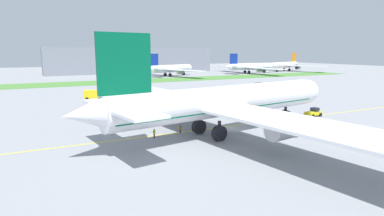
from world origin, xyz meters
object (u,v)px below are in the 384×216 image
at_px(pushback_tug, 313,113).
at_px(ground_crew_marshaller_front, 154,132).
at_px(parked_airliner_far_outer, 286,65).
at_px(parked_airliner_far_centre, 170,69).
at_px(airliner_foreground, 221,102).
at_px(parked_airliner_far_right, 249,67).
at_px(service_truck_baggage_loader, 93,95).
at_px(service_truck_fuel_bowser, 188,96).
at_px(service_truck_catering_van, 257,87).
at_px(ground_crew_wingwalker_port, 180,129).

distance_m(pushback_tug, ground_crew_marshaller_front, 41.21).
bearing_deg(parked_airliner_far_outer, parked_airliner_far_centre, -175.80).
height_order(airliner_foreground, pushback_tug, airliner_foreground).
distance_m(parked_airliner_far_centre, parked_airliner_far_right, 60.00).
xyz_separation_m(ground_crew_marshaller_front, service_truck_baggage_loader, (-1.39, 53.76, 0.56)).
relative_size(pushback_tug, service_truck_fuel_bowser, 1.12).
bearing_deg(parked_airliner_far_right, airliner_foreground, -128.43).
height_order(service_truck_catering_van, parked_airliner_far_outer, parked_airliner_far_outer).
xyz_separation_m(parked_airliner_far_centre, parked_airliner_far_right, (59.98, -1.68, -0.04)).
bearing_deg(ground_crew_wingwalker_port, service_truck_baggage_loader, 97.61).
bearing_deg(ground_crew_marshaller_front, service_truck_baggage_loader, 91.48).
height_order(ground_crew_wingwalker_port, service_truck_baggage_loader, service_truck_baggage_loader).
height_order(service_truck_baggage_loader, service_truck_catering_van, service_truck_catering_van).
bearing_deg(ground_crew_wingwalker_port, airliner_foreground, -33.42).
height_order(service_truck_fuel_bowser, service_truck_catering_van, service_truck_catering_van).
height_order(service_truck_catering_van, parked_airliner_far_centre, parked_airliner_far_centre).
distance_m(ground_crew_marshaller_front, service_truck_fuel_bowser, 44.50).
height_order(airliner_foreground, service_truck_baggage_loader, airliner_foreground).
distance_m(service_truck_catering_van, parked_airliner_far_outer, 135.84).
relative_size(parked_airliner_far_right, parked_airliner_far_outer, 1.07).
xyz_separation_m(service_truck_fuel_bowser, parked_airliner_far_outer, (135.81, 103.62, 3.27)).
bearing_deg(ground_crew_wingwalker_port, ground_crew_marshaller_front, -170.12).
bearing_deg(parked_airliner_far_outer, service_truck_fuel_bowser, -142.66).
distance_m(airliner_foreground, pushback_tug, 29.86).
distance_m(airliner_foreground, service_truck_catering_van, 71.21).
bearing_deg(airliner_foreground, ground_crew_wingwalker_port, 146.58).
relative_size(ground_crew_marshaller_front, service_truck_baggage_loader, 0.26).
bearing_deg(parked_airliner_far_right, ground_crew_wingwalker_port, -131.00).
xyz_separation_m(pushback_tug, service_truck_fuel_bowser, (-16.25, 35.58, 0.61)).
distance_m(airliner_foreground, service_truck_fuel_bowser, 42.39).
bearing_deg(service_truck_fuel_bowser, service_truck_baggage_loader, 147.29).
relative_size(parked_airliner_far_centre, parked_airliner_far_right, 0.86).
distance_m(ground_crew_wingwalker_port, parked_airliner_far_right, 172.76).
xyz_separation_m(ground_crew_wingwalker_port, service_truck_catering_van, (55.42, 47.24, 0.71)).
xyz_separation_m(ground_crew_marshaller_front, parked_airliner_far_right, (118.98, 131.33, 3.67)).
distance_m(ground_crew_marshaller_front, parked_airliner_far_outer, 213.51).
relative_size(pushback_tug, parked_airliner_far_right, 0.09).
height_order(pushback_tug, ground_crew_wingwalker_port, pushback_tug).
height_order(pushback_tug, service_truck_fuel_bowser, service_truck_fuel_bowser).
bearing_deg(service_truck_fuel_bowser, parked_airliner_far_right, 45.13).
xyz_separation_m(airliner_foreground, service_truck_catering_van, (48.94, 51.52, -4.56)).
bearing_deg(parked_airliner_far_right, pushback_tug, -120.88).
xyz_separation_m(airliner_foreground, parked_airliner_far_centre, (46.86, 136.30, -1.44)).
xyz_separation_m(service_truck_fuel_bowser, service_truck_catering_van, (36.15, 11.38, 0.07)).
bearing_deg(ground_crew_wingwalker_port, service_truck_catering_van, 40.44).
relative_size(service_truck_catering_van, parked_airliner_far_outer, 0.09).
distance_m(ground_crew_wingwalker_port, parked_airliner_far_outer, 208.62).
height_order(airliner_foreground, ground_crew_wingwalker_port, airliner_foreground).
bearing_deg(parked_airliner_far_right, parked_airliner_far_outer, 12.35).
bearing_deg(ground_crew_marshaller_front, parked_airliner_far_centre, 66.08).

